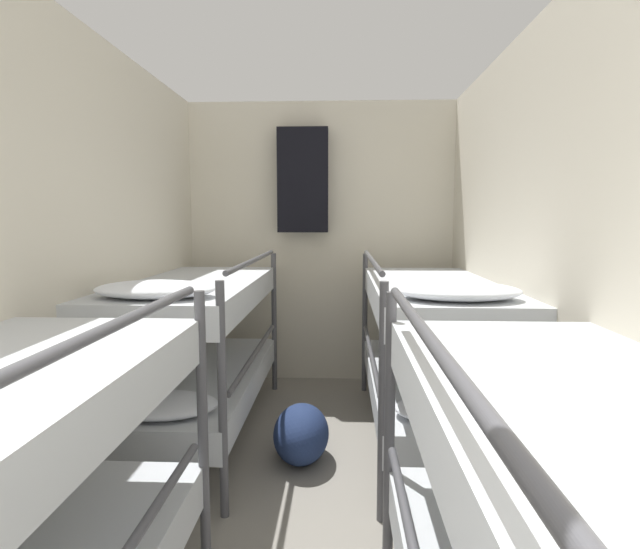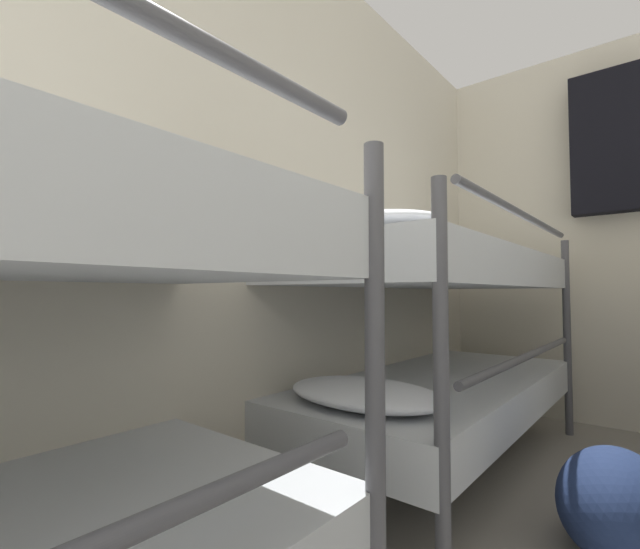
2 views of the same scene
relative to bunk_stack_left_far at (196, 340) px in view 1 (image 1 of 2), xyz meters
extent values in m
cube|color=beige|center=(-0.43, -1.19, 0.58)|extent=(0.06, 5.10, 2.52)
cube|color=beige|center=(1.99, -1.19, 0.58)|extent=(0.06, 5.10, 2.52)
cube|color=beige|center=(0.78, 1.34, 0.58)|extent=(2.49, 0.06, 2.52)
cylinder|color=#4C4C51|center=(0.39, -1.23, -0.08)|extent=(0.04, 0.04, 1.19)
cylinder|color=#4C4C51|center=(0.39, -2.17, 0.53)|extent=(0.03, 1.63, 0.03)
cylinder|color=#4C4C51|center=(1.17, -1.23, -0.08)|extent=(0.04, 0.04, 1.19)
cube|color=silver|center=(1.57, -2.17, 0.30)|extent=(0.79, 1.92, 0.18)
cylinder|color=#4C4C51|center=(1.17, -2.17, 0.53)|extent=(0.03, 1.63, 0.03)
cylinder|color=#4C4C51|center=(0.39, -0.88, -0.08)|extent=(0.04, 0.04, 1.19)
cylinder|color=#4C4C51|center=(0.39, 0.99, -0.08)|extent=(0.04, 0.04, 1.19)
cube|color=silver|center=(-0.01, 0.06, -0.32)|extent=(0.79, 1.92, 0.18)
ellipsoid|color=white|center=(-0.01, -0.67, -0.19)|extent=(0.63, 0.40, 0.09)
cylinder|color=#4C4C51|center=(0.39, 0.06, -0.10)|extent=(0.03, 1.63, 0.03)
cube|color=silver|center=(-0.01, 0.06, 0.30)|extent=(0.79, 1.92, 0.18)
ellipsoid|color=white|center=(-0.01, -0.67, 0.44)|extent=(0.63, 0.40, 0.09)
cylinder|color=#4C4C51|center=(0.39, 0.06, 0.53)|extent=(0.03, 1.63, 0.03)
cylinder|color=#4C4C51|center=(1.17, -0.88, -0.08)|extent=(0.04, 0.04, 1.19)
cylinder|color=#4C4C51|center=(1.17, 0.99, -0.08)|extent=(0.04, 0.04, 1.19)
cube|color=silver|center=(1.57, 0.06, -0.32)|extent=(0.79, 1.92, 0.18)
ellipsoid|color=white|center=(1.57, -0.67, -0.19)|extent=(0.63, 0.40, 0.09)
cylinder|color=#4C4C51|center=(1.17, 0.06, -0.10)|extent=(0.03, 1.63, 0.03)
cube|color=silver|center=(1.57, 0.06, 0.30)|extent=(0.79, 1.92, 0.18)
ellipsoid|color=white|center=(1.57, -0.67, 0.44)|extent=(0.63, 0.40, 0.09)
cylinder|color=#4C4C51|center=(1.17, 0.06, 0.53)|extent=(0.03, 1.63, 0.03)
ellipsoid|color=navy|center=(0.73, -0.29, -0.51)|extent=(0.34, 0.50, 0.34)
cube|color=black|center=(0.63, 1.19, 1.14)|extent=(0.44, 0.12, 0.90)
camera|label=1|loc=(0.97, -3.21, 0.80)|focal=28.00mm
camera|label=2|loc=(0.89, -2.02, 0.18)|focal=24.00mm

